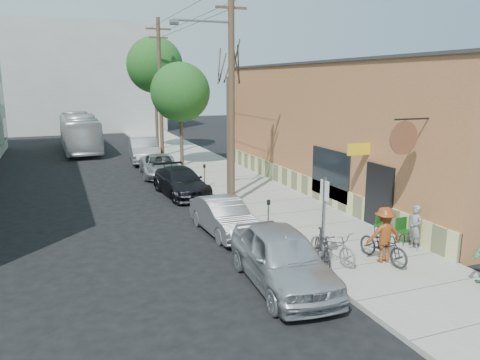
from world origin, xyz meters
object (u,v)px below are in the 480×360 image
object	(u,v)px
patron_grey	(415,228)
parked_bike_b	(333,246)
sign_post	(324,214)
car_2	(181,182)
car_3	(160,166)
patio_chair_b	(383,225)
parking_meter_near	(268,211)
tree_bare	(229,138)
tree_leafy_mid	(180,92)
bus	(79,132)
parked_bike_a	(322,248)
tree_leafy_far	(155,65)
patio_chair_a	(405,231)
cyclist	(384,235)
car_4	(144,150)
utility_pole_near	(230,88)
car_1	(224,216)
car_0	(282,257)

from	to	relation	value
patron_grey	parked_bike_b	xyz separation A→B (m)	(-3.12, 0.10, -0.26)
sign_post	car_2	size ratio (longest dim) A/B	0.59
patron_grey	car_3	bearing A→B (deg)	-158.17
patio_chair_b	parked_bike_b	size ratio (longest dim) A/B	0.46
parking_meter_near	patio_chair_b	distance (m)	4.17
tree_bare	car_3	world-z (taller)	tree_bare
tree_leafy_mid	bus	distance (m)	12.59
patio_chair_b	parked_bike_a	distance (m)	3.80
car_2	patron_grey	bearing A→B (deg)	-68.90
parking_meter_near	tree_leafy_mid	distance (m)	15.54
parking_meter_near	car_2	size ratio (longest dim) A/B	0.26
parking_meter_near	patio_chair_b	size ratio (longest dim) A/B	1.41
tree_leafy_far	patio_chair_a	world-z (taller)	tree_leafy_far
sign_post	tree_leafy_far	bearing A→B (deg)	89.04
parked_bike_a	car_2	xyz separation A→B (m)	(-1.65, 10.92, -0.01)
tree_leafy_far	car_2	xyz separation A→B (m)	(-2.00, -15.68, -6.23)
parking_meter_near	parked_bike_a	distance (m)	3.53
tree_leafy_far	cyclist	world-z (taller)	tree_leafy_far
cyclist	car_4	xyz separation A→B (m)	(-3.58, 22.04, -0.17)
utility_pole_near	parked_bike_b	world-z (taller)	utility_pole_near
sign_post	patio_chair_b	xyz separation A→B (m)	(3.57, 1.72, -1.24)
parked_bike_a	car_4	distance (m)	21.66
sign_post	parked_bike_b	world-z (taller)	sign_post
sign_post	bus	size ratio (longest dim) A/B	0.25
car_1	car_0	bearing A→B (deg)	-93.09
parked_bike_b	cyclist	bearing A→B (deg)	-36.03
bus	tree_leafy_far	bearing A→B (deg)	-23.65
tree_leafy_mid	car_3	bearing A→B (deg)	-130.13
car_0	parked_bike_a	bearing A→B (deg)	23.26
patron_grey	car_1	world-z (taller)	patron_grey
car_0	car_4	bearing A→B (deg)	94.13
tree_leafy_mid	cyclist	size ratio (longest dim) A/B	3.85
patio_chair_a	car_2	world-z (taller)	car_2
patio_chair_b	tree_leafy_far	bearing A→B (deg)	76.85
car_2	tree_bare	bearing A→B (deg)	-44.25
patio_chair_b	bus	bearing A→B (deg)	88.06
tree_bare	patron_grey	xyz separation A→B (m)	(3.23, -9.20, -2.11)
utility_pole_near	car_2	world-z (taller)	utility_pole_near
car_1	patron_grey	bearing A→B (deg)	-42.80
parked_bike_b	car_3	size ratio (longest dim) A/B	0.41
tree_leafy_far	bus	distance (m)	8.42
tree_bare	car_3	xyz separation A→B (m)	(-2.00, 6.88, -2.37)
tree_leafy_far	parking_meter_near	bearing A→B (deg)	-91.36
patron_grey	car_1	size ratio (longest dim) A/B	0.37
tree_leafy_far	car_3	size ratio (longest dim) A/B	1.93
sign_post	patron_grey	bearing A→B (deg)	3.41
parking_meter_near	patron_grey	size ratio (longest dim) A/B	0.81
parked_bike_b	car_1	size ratio (longest dim) A/B	0.47
tree_leafy_far	car_1	world-z (taller)	tree_leafy_far
parking_meter_near	bus	xyz separation A→B (m)	(-5.43, 25.54, 0.55)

